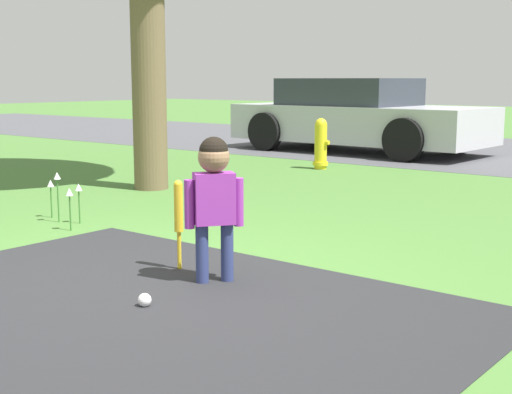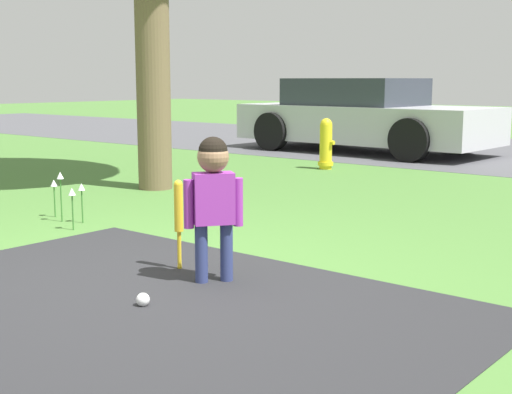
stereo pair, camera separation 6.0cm
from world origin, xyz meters
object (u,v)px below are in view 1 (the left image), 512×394
at_px(child, 214,189).
at_px(parked_car, 357,117).
at_px(sports_ball, 145,300).
at_px(baseball_bat, 179,212).
at_px(fire_hydrant, 321,144).

distance_m(child, parked_car, 8.22).
height_order(child, parked_car, parked_car).
bearing_deg(sports_ball, child, 92.30).
bearing_deg(sports_ball, baseball_bat, 120.78).
bearing_deg(child, parked_car, 61.31).
distance_m(baseball_bat, parked_car, 8.01).
height_order(child, baseball_bat, child).
bearing_deg(sports_ball, parked_car, 113.39).
distance_m(child, fire_hydrant, 5.69).
relative_size(child, sports_ball, 11.87).
bearing_deg(baseball_bat, parked_car, 112.67).
xyz_separation_m(sports_ball, fire_hydrant, (-2.62, 5.65, 0.30)).
bearing_deg(parked_car, child, -63.34).
height_order(sports_ball, parked_car, parked_car).
bearing_deg(baseball_bat, child, -11.07).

